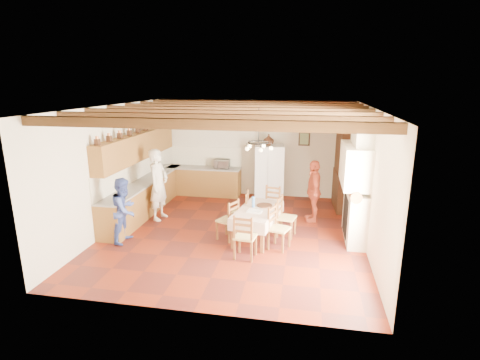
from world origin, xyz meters
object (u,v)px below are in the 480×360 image
object	(u,v)px
hutch	(346,168)
person_woman_red	(314,191)
chair_left_far	(240,210)
chair_right_far	(287,217)
chair_right_near	(279,228)
chair_end_far	(270,206)
refrigerator	(269,173)
dining_table	(258,212)
chair_left_near	(228,219)
person_man	(159,185)
chair_end_near	(245,236)
microwave	(222,164)
person_woman_blue	(125,210)

from	to	relation	value
hutch	person_woman_red	xyz separation A→B (m)	(-0.89, -1.18, -0.39)
chair_left_far	chair_right_far	distance (m)	1.18
chair_right_near	chair_end_far	distance (m)	1.50
refrigerator	dining_table	distance (m)	2.93
chair_right_far	chair_left_near	bearing A→B (deg)	118.50
chair_end_far	person_man	xyz separation A→B (m)	(-2.92, -0.18, 0.46)
chair_end_near	microwave	bearing A→B (deg)	-63.94
dining_table	chair_left_near	world-z (taller)	chair_left_near
chair_left_near	person_man	bearing A→B (deg)	-91.61
dining_table	chair_right_near	size ratio (longest dim) A/B	1.81
chair_left_far	microwave	world-z (taller)	microwave
person_woman_blue	microwave	size ratio (longest dim) A/B	3.10
chair_left_far	chair_right_far	world-z (taller)	same
dining_table	microwave	size ratio (longest dim) A/B	3.61
person_woman_blue	person_woman_red	bearing A→B (deg)	-62.20
chair_right_far	person_woman_red	xyz separation A→B (m)	(0.61, 1.15, 0.33)
chair_right_far	chair_right_near	bearing A→B (deg)	-177.84
person_man	person_woman_blue	xyz separation A→B (m)	(-0.20, -1.51, -0.19)
dining_table	chair_end_near	size ratio (longest dim) A/B	1.81
refrigerator	hutch	bearing A→B (deg)	-16.29
refrigerator	chair_right_far	world-z (taller)	refrigerator
chair_left_near	chair_right_near	size ratio (longest dim) A/B	1.00
chair_left_far	person_woman_blue	xyz separation A→B (m)	(-2.42, -1.19, 0.27)
person_man	person_woman_red	bearing A→B (deg)	-75.30
chair_left_far	person_woman_red	size ratio (longest dim) A/B	0.59
hutch	person_man	size ratio (longest dim) A/B	1.27
person_woman_red	microwave	distance (m)	3.33
chair_right_far	chair_end_near	distance (m)	1.48
chair_right_near	person_woman_blue	world-z (taller)	person_woman_blue
chair_left_far	person_woman_blue	world-z (taller)	person_woman_blue
chair_right_near	chair_end_far	xyz separation A→B (m)	(-0.34, 1.46, 0.00)
person_woman_red	person_man	bearing A→B (deg)	-86.83
chair_end_far	chair_left_near	bearing A→B (deg)	-111.90
person_woman_red	microwave	bearing A→B (deg)	-126.89
chair_right_near	microwave	xyz separation A→B (m)	(-2.10, 3.62, 0.55)
chair_end_far	person_man	distance (m)	2.96
refrigerator	chair_end_far	distance (m)	1.99
hutch	chair_end_near	distance (m)	4.31
hutch	person_man	world-z (taller)	hutch
dining_table	chair_right_near	xyz separation A→B (m)	(0.54, -0.48, -0.15)
refrigerator	chair_left_near	size ratio (longest dim) A/B	1.78
chair_right_far	person_woman_red	bearing A→B (deg)	-16.53
hutch	chair_end_near	xyz separation A→B (m)	(-2.26, -3.60, -0.72)
chair_right_near	person_woman_red	distance (m)	2.03
chair_left_near	chair_right_far	distance (m)	1.38
dining_table	chair_left_far	bearing A→B (deg)	135.41
hutch	microwave	bearing A→B (deg)	167.86
dining_table	chair_end_far	xyz separation A→B (m)	(0.20, 0.98, -0.15)
chair_end_far	microwave	xyz separation A→B (m)	(-1.76, 2.15, 0.55)
chair_end_near	person_woman_red	bearing A→B (deg)	-112.68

